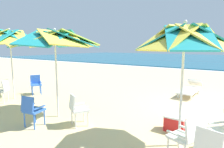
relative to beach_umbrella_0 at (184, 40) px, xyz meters
name	(u,v)px	position (x,y,z in m)	size (l,w,h in m)	color
beach_umbrella_0	(184,40)	(0.00, 0.00, 0.00)	(2.05, 2.05, 2.66)	silver
plastic_chair_1	(186,136)	(0.23, -0.49, -1.77)	(0.59, 0.56, 0.87)	white
beach_umbrella_1	(55,40)	(-3.53, -0.32, 0.07)	(2.66, 2.66, 2.67)	silver
plastic_chair_3	(77,108)	(-2.57, -0.46, -1.77)	(0.60, 0.62, 0.87)	white
plastic_chair_4	(32,109)	(-3.49, -1.21, -1.77)	(0.50, 0.53, 0.87)	blue
beach_umbrella_2	(10,38)	(-6.66, 0.02, 0.20)	(2.57, 2.57, 2.86)	silver
plastic_chair_5	(36,83)	(-6.55, 0.97, -1.77)	(0.61, 0.60, 0.87)	blue
plastic_chair_6	(2,90)	(-6.49, -0.51, -1.77)	(0.63, 0.63, 0.87)	white
sun_lounger_1	(190,89)	(-0.71, 4.70, -1.99)	(0.72, 2.17, 0.62)	white
cooler_box	(175,123)	(-0.27, 0.66, -2.07)	(0.50, 0.34, 0.40)	red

